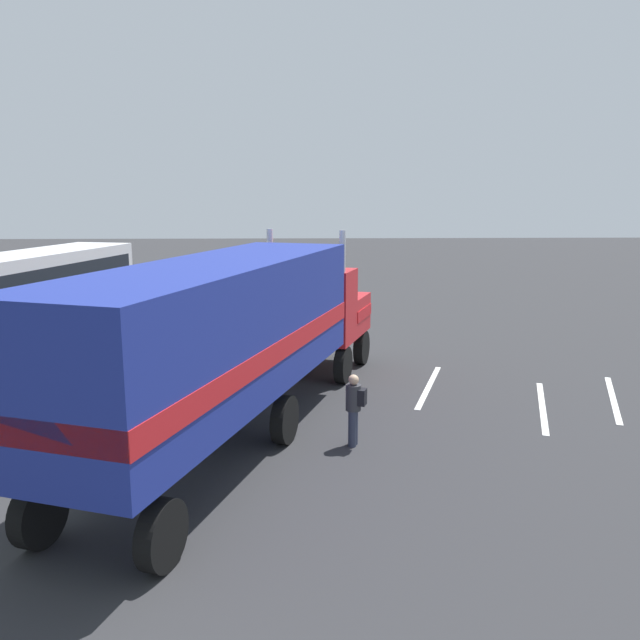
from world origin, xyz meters
name	(u,v)px	position (x,y,z in m)	size (l,w,h in m)	color
ground_plane	(307,364)	(0.00, 0.00, 0.00)	(120.00, 120.00, 0.00)	#2D2D30
lane_stripe_near	(429,386)	(-2.67, -3.50, 0.01)	(4.40, 0.16, 0.01)	silver
lane_stripe_mid	(542,406)	(-4.58, -6.13, 0.01)	(4.40, 0.16, 0.01)	silver
lane_stripe_far	(613,399)	(-3.99, -8.30, 0.01)	(4.40, 0.16, 0.01)	silver
semi_truck	(239,329)	(-6.42, 1.61, 2.52)	(14.17, 7.08, 4.50)	red
person_bystander	(354,407)	(-7.08, -0.94, 0.89)	(0.39, 0.48, 1.63)	#2D3347
parked_bus	(25,291)	(2.73, 10.08, 2.07)	(11.29, 5.22, 3.40)	silver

